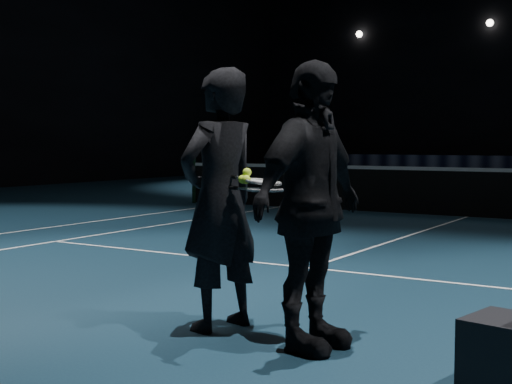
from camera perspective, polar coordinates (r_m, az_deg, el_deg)
floor at (r=14.10m, az=16.38°, el=-1.98°), size 36.00×36.00×0.00m
court_lines at (r=14.10m, az=16.38°, el=-1.97°), size 10.98×23.78×0.01m
net_post_left at (r=16.91m, az=-4.97°, el=1.00°), size 0.10×0.10×1.10m
net_mesh at (r=14.06m, az=16.42°, el=-0.16°), size 12.80×0.02×0.86m
net_tape at (r=14.04m, az=16.46°, el=1.74°), size 12.80×0.03×0.07m
player_a at (r=5.42m, az=-2.93°, el=-0.61°), size 0.63×0.82×1.99m
player_b at (r=4.88m, az=4.35°, el=-1.14°), size 0.61×1.21×1.99m
racket_lower at (r=5.11m, az=0.73°, el=0.19°), size 0.71×0.32×0.03m
racket_upper at (r=5.17m, az=0.59°, el=0.81°), size 0.70×0.27×0.10m
tennis_balls at (r=5.24m, az=-0.87°, el=1.18°), size 0.12×0.10×0.12m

